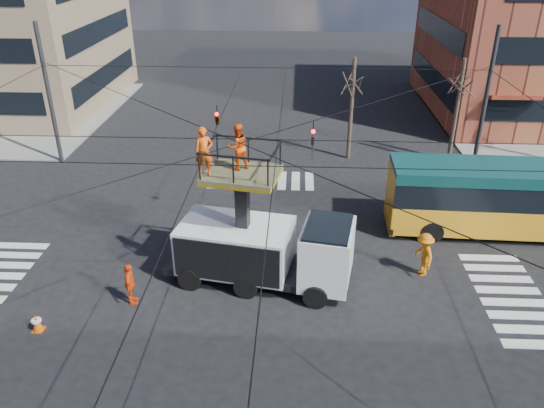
{
  "coord_description": "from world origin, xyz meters",
  "views": [
    {
      "loc": [
        1.86,
        -16.47,
        12.08
      ],
      "look_at": [
        0.95,
        2.29,
        2.49
      ],
      "focal_mm": 35.0,
      "sensor_mm": 36.0,
      "label": 1
    }
  ],
  "objects_px": {
    "utility_truck": "(264,235)",
    "city_bus": "(528,198)",
    "worker_ground": "(130,284)",
    "traffic_cone": "(37,323)",
    "flagger": "(424,255)"
  },
  "relations": [
    {
      "from": "flagger",
      "to": "utility_truck",
      "type": "bearing_deg",
      "value": -95.72
    },
    {
      "from": "traffic_cone",
      "to": "flagger",
      "type": "height_order",
      "value": "flagger"
    },
    {
      "from": "utility_truck",
      "to": "city_bus",
      "type": "bearing_deg",
      "value": 31.16
    },
    {
      "from": "city_bus",
      "to": "traffic_cone",
      "type": "bearing_deg",
      "value": -155.99
    },
    {
      "from": "traffic_cone",
      "to": "worker_ground",
      "type": "distance_m",
      "value": 3.28
    },
    {
      "from": "flagger",
      "to": "worker_ground",
      "type": "bearing_deg",
      "value": -90.25
    },
    {
      "from": "utility_truck",
      "to": "city_bus",
      "type": "xyz_separation_m",
      "value": [
        11.35,
        4.29,
        -0.33
      ]
    },
    {
      "from": "traffic_cone",
      "to": "worker_ground",
      "type": "height_order",
      "value": "worker_ground"
    },
    {
      "from": "city_bus",
      "to": "flagger",
      "type": "height_order",
      "value": "city_bus"
    },
    {
      "from": "utility_truck",
      "to": "traffic_cone",
      "type": "distance_m",
      "value": 8.4
    },
    {
      "from": "city_bus",
      "to": "worker_ground",
      "type": "xyz_separation_m",
      "value": [
        -16.09,
        -5.92,
        -0.91
      ]
    },
    {
      "from": "utility_truck",
      "to": "traffic_cone",
      "type": "xyz_separation_m",
      "value": [
        -7.53,
        -3.29,
        -1.73
      ]
    },
    {
      "from": "traffic_cone",
      "to": "flagger",
      "type": "xyz_separation_m",
      "value": [
        13.74,
        4.02,
        0.6
      ]
    },
    {
      "from": "utility_truck",
      "to": "city_bus",
      "type": "relative_size",
      "value": 0.6
    },
    {
      "from": "utility_truck",
      "to": "worker_ground",
      "type": "distance_m",
      "value": 5.16
    }
  ]
}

